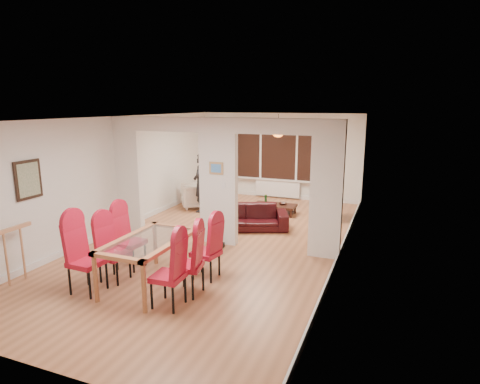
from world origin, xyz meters
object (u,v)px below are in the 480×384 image
Objects in this scene: dining_chair_lb at (114,250)px; dining_chair_rc at (206,249)px; armchair at (195,196)px; bottle at (266,199)px; person at (201,183)px; bowl at (283,204)px; television at (335,209)px; coffee_table at (275,209)px; dining_chair_rb at (187,261)px; sofa at (246,217)px; dining_table at (150,262)px; dining_chair_la at (87,257)px; dining_chair_ra at (168,271)px; dining_chair_lc at (130,239)px.

dining_chair_lb is 1.01× the size of dining_chair_rc.
bottle is (2.05, 0.15, 0.05)m from armchair.
bowl is (2.13, 0.55, -0.51)m from person.
dining_chair_rc is 1.20× the size of television.
dining_chair_lb reaches higher than coffee_table.
dining_chair_rb reaches higher than sofa.
sofa is at bearing 105.90° from dining_chair_rc.
dining_chair_rb is 1.24× the size of television.
sofa is at bearing -90.44° from bottle.
dining_table reaches higher than bowl.
person is 1.42× the size of coffee_table.
dining_chair_la is 4.08m from sofa.
dining_table is 2.25× the size of armchair.
dining_chair_rc is at bearing -85.60° from bottle.
bottle reaches higher than bowl.
armchair is (-0.91, 5.26, -0.24)m from dining_chair_la.
sofa reaches higher than bottle.
sofa is at bearing -99.45° from coffee_table.
bottle is (0.38, 4.84, -0.01)m from dining_table.
sofa is at bearing 84.95° from dining_chair_rb.
television is at bearing 80.58° from dining_chair_rc.
dining_chair_rc is 0.92× the size of coffee_table.
armchair is 3.57× the size of bowl.
dining_chair_lb is 5.02m from bottle.
bowl is (0.45, 0.08, -0.10)m from bottle.
dining_table is at bearing -117.96° from sofa.
coffee_table is at bearing 99.46° from person.
dining_chair_ra is 5.34m from bottle.
dining_chair_ra is 0.45m from dining_chair_rb.
dining_chair_la is at bearing -171.20° from dining_chair_rb.
dining_table is at bearing -29.18° from dining_chair_lc.
armchair is (-1.67, 4.70, -0.05)m from dining_table.
bowl is at bearing 76.40° from dining_chair_la.
dining_table is 0.66m from dining_chair_lb.
sofa is 1.64m from bowl.
coffee_table is (1.27, 4.93, -0.39)m from dining_chair_lb.
coffee_table is at bearing 78.31° from dining_chair_la.
dining_chair_rb is (1.35, 0.02, 0.01)m from dining_chair_lb.
dining_chair_la is 1.09× the size of dining_chair_rb.
sofa is (0.37, 3.35, -0.11)m from dining_table.
dining_chair_ra is at bearing -7.31° from dining_chair_lb.
dining_chair_lb is (-0.65, -0.06, 0.13)m from dining_table.
dining_chair_rc is at bearing -91.60° from bowl.
dining_chair_lb is 0.97× the size of dining_chair_lc.
coffee_table is (-0.09, 4.30, -0.39)m from dining_chair_rc.
dining_chair_lc is at bearing 149.45° from dining_chair_rb.
dining_table is at bearing 16.77° from dining_chair_lb.
sofa is 1.55m from coffee_table.
dining_chair_la is at bearing -106.16° from bowl.
bottle is (1.68, 0.47, -0.41)m from person.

